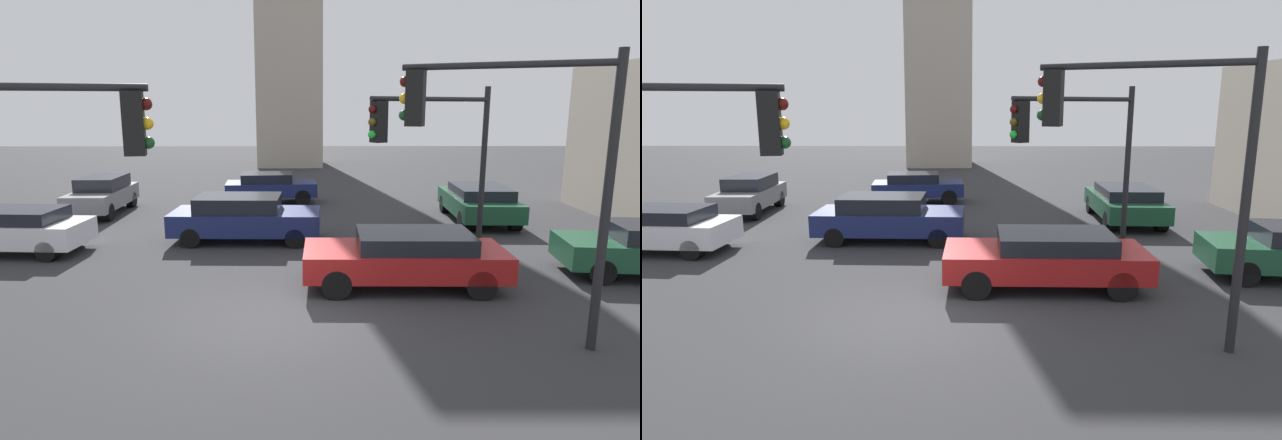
# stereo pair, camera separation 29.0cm
# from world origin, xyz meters

# --- Properties ---
(ground_plane) EXTENTS (94.42, 94.42, 0.00)m
(ground_plane) POSITION_xyz_m (0.00, 0.00, 0.00)
(ground_plane) COLOR #2D2D30
(traffic_light_0) EXTENTS (3.41, 1.49, 5.12)m
(traffic_light_0) POSITION_xyz_m (4.19, -0.75, 3.68)
(traffic_light_0) COLOR black
(traffic_light_0) RESTS_ON ground_plane
(traffic_light_1) EXTENTS (3.59, 2.29, 4.74)m
(traffic_light_1) POSITION_xyz_m (3.96, 4.06, 3.36)
(traffic_light_1) COLOR black
(traffic_light_1) RESTS_ON ground_plane
(traffic_light_2) EXTENTS (4.08, 1.05, 4.79)m
(traffic_light_2) POSITION_xyz_m (-3.78, -1.96, 3.43)
(traffic_light_2) COLOR black
(traffic_light_2) RESTS_ON ground_plane
(car_1) EXTENTS (4.18, 2.10, 1.31)m
(car_1) POSITION_xyz_m (-7.86, 5.08, 0.70)
(car_1) COLOR silver
(car_1) RESTS_ON ground_plane
(car_2) EXTENTS (1.78, 4.19, 1.48)m
(car_2) POSITION_xyz_m (-7.61, 10.93, 0.78)
(car_2) COLOR slate
(car_2) RESTS_ON ground_plane
(car_3) EXTENTS (4.07, 2.08, 1.32)m
(car_3) POSITION_xyz_m (-1.15, 13.30, 0.72)
(car_3) COLOR navy
(car_3) RESTS_ON ground_plane
(car_4) EXTENTS (4.73, 2.06, 1.33)m
(car_4) POSITION_xyz_m (2.99, 2.03, 0.73)
(car_4) COLOR maroon
(car_4) RESTS_ON ground_plane
(car_5) EXTENTS (2.22, 4.73, 1.34)m
(car_5) POSITION_xyz_m (6.90, 9.40, 0.74)
(car_5) COLOR #19472D
(car_5) RESTS_ON ground_plane
(car_6) EXTENTS (4.67, 2.07, 1.45)m
(car_6) POSITION_xyz_m (-1.39, 6.47, 0.76)
(car_6) COLOR navy
(car_6) RESTS_ON ground_plane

